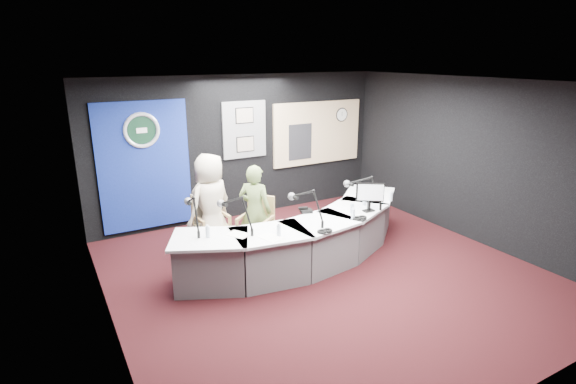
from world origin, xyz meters
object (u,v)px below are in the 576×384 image
broadcast_desk (304,239)px  person_man (211,204)px  armchair_left (212,226)px  person_woman (255,211)px  armchair_right (256,228)px

broadcast_desk → person_man: (-1.15, 1.02, 0.46)m
armchair_left → person_woman: person_woman is taller
person_woman → armchair_left: bearing=12.7°
armchair_right → person_man: person_man is taller
armchair_right → person_man: (-0.59, 0.43, 0.38)m
armchair_right → person_woman: person_woman is taller
broadcast_desk → armchair_left: (-1.15, 1.02, 0.08)m
person_man → person_woman: 0.73m
person_man → armchair_right: bearing=121.9°
broadcast_desk → armchair_left: bearing=138.3°
armchair_left → broadcast_desk: bearing=-46.7°
armchair_left → armchair_right: armchair_right is taller
broadcast_desk → person_woman: (-0.56, 0.59, 0.38)m
broadcast_desk → armchair_right: armchair_right is taller
broadcast_desk → person_woman: bearing=133.5°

